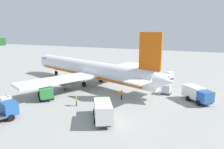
{
  "coord_description": "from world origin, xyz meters",
  "views": [
    {
      "loc": [
        -8.03,
        -4.82,
        12.18
      ],
      "look_at": [
        31.28,
        13.74,
        2.71
      ],
      "focal_mm": 32.57,
      "sensor_mm": 36.0,
      "label": 1
    }
  ],
  "objects_px": {
    "airliner_foreground": "(90,69)",
    "crew_loader_left": "(121,94)",
    "service_truck_fuel": "(103,110)",
    "crew_loader_right": "(76,100)",
    "service_truck_baggage": "(45,90)",
    "crew_marshaller": "(65,87)",
    "service_truck_pushback": "(197,94)",
    "cargo_container_near": "(6,102)",
    "service_truck_catering": "(1,113)",
    "cargo_container_mid": "(169,76)",
    "cargo_container_far": "(166,89)"
  },
  "relations": [
    {
      "from": "service_truck_fuel",
      "to": "crew_marshaller",
      "type": "height_order",
      "value": "service_truck_fuel"
    },
    {
      "from": "crew_marshaller",
      "to": "airliner_foreground",
      "type": "bearing_deg",
      "value": -10.88
    },
    {
      "from": "cargo_container_mid",
      "to": "cargo_container_far",
      "type": "distance_m",
      "value": 13.08
    },
    {
      "from": "service_truck_baggage",
      "to": "service_truck_catering",
      "type": "height_order",
      "value": "service_truck_catering"
    },
    {
      "from": "cargo_container_near",
      "to": "service_truck_fuel",
      "type": "bearing_deg",
      "value": -80.66
    },
    {
      "from": "service_truck_pushback",
      "to": "crew_marshaller",
      "type": "distance_m",
      "value": 25.03
    },
    {
      "from": "crew_marshaller",
      "to": "service_truck_baggage",
      "type": "bearing_deg",
      "value": 169.71
    },
    {
      "from": "service_truck_fuel",
      "to": "service_truck_catering",
      "type": "relative_size",
      "value": 0.92
    },
    {
      "from": "crew_loader_right",
      "to": "crew_loader_left",
      "type": "bearing_deg",
      "value": -42.42
    },
    {
      "from": "service_truck_baggage",
      "to": "crew_loader_right",
      "type": "xyz_separation_m",
      "value": [
        -1.01,
        -7.62,
        -0.34
      ]
    },
    {
      "from": "service_truck_baggage",
      "to": "service_truck_pushback",
      "type": "height_order",
      "value": "service_truck_pushback"
    },
    {
      "from": "service_truck_fuel",
      "to": "cargo_container_mid",
      "type": "relative_size",
      "value": 2.62
    },
    {
      "from": "airliner_foreground",
      "to": "cargo_container_near",
      "type": "distance_m",
      "value": 19.4
    },
    {
      "from": "service_truck_pushback",
      "to": "crew_loader_left",
      "type": "relative_size",
      "value": 3.12
    },
    {
      "from": "cargo_container_mid",
      "to": "crew_loader_right",
      "type": "distance_m",
      "value": 27.73
    },
    {
      "from": "airliner_foreground",
      "to": "crew_marshaller",
      "type": "bearing_deg",
      "value": 169.12
    },
    {
      "from": "service_truck_fuel",
      "to": "crew_loader_right",
      "type": "relative_size",
      "value": 3.59
    },
    {
      "from": "airliner_foreground",
      "to": "service_truck_catering",
      "type": "xyz_separation_m",
      "value": [
        -22.17,
        0.69,
        -2.22
      ]
    },
    {
      "from": "airliner_foreground",
      "to": "cargo_container_mid",
      "type": "height_order",
      "value": "airliner_foreground"
    },
    {
      "from": "service_truck_pushback",
      "to": "crew_loader_right",
      "type": "relative_size",
      "value": 3.06
    },
    {
      "from": "cargo_container_far",
      "to": "service_truck_fuel",
      "type": "bearing_deg",
      "value": 160.38
    },
    {
      "from": "service_truck_fuel",
      "to": "crew_loader_right",
      "type": "distance_m",
      "value": 7.24
    },
    {
      "from": "service_truck_fuel",
      "to": "service_truck_baggage",
      "type": "height_order",
      "value": "service_truck_fuel"
    },
    {
      "from": "airliner_foreground",
      "to": "service_truck_catering",
      "type": "distance_m",
      "value": 22.29
    },
    {
      "from": "service_truck_fuel",
      "to": "crew_loader_left",
      "type": "bearing_deg",
      "value": 6.33
    },
    {
      "from": "crew_marshaller",
      "to": "crew_loader_right",
      "type": "xyz_separation_m",
      "value": [
        -5.73,
        -6.76,
        0.08
      ]
    },
    {
      "from": "cargo_container_far",
      "to": "airliner_foreground",
      "type": "bearing_deg",
      "value": 88.85
    },
    {
      "from": "cargo_container_mid",
      "to": "crew_loader_left",
      "type": "distance_m",
      "value": 20.27
    },
    {
      "from": "service_truck_pushback",
      "to": "cargo_container_near",
      "type": "relative_size",
      "value": 2.5
    },
    {
      "from": "cargo_container_near",
      "to": "cargo_container_mid",
      "type": "distance_m",
      "value": 37.23
    },
    {
      "from": "airliner_foreground",
      "to": "service_truck_fuel",
      "type": "distance_m",
      "value": 20.13
    },
    {
      "from": "service_truck_fuel",
      "to": "crew_loader_right",
      "type": "xyz_separation_m",
      "value": [
        3.1,
        6.52,
        -0.54
      ]
    },
    {
      "from": "service_truck_pushback",
      "to": "cargo_container_far",
      "type": "xyz_separation_m",
      "value": [
        2.2,
        5.64,
        -0.53
      ]
    },
    {
      "from": "airliner_foreground",
      "to": "service_truck_pushback",
      "type": "xyz_separation_m",
      "value": [
        -2.55,
        -23.15,
        -1.92
      ]
    },
    {
      "from": "airliner_foreground",
      "to": "crew_loader_right",
      "type": "bearing_deg",
      "value": -157.71
    },
    {
      "from": "service_truck_fuel",
      "to": "service_truck_baggage",
      "type": "xyz_separation_m",
      "value": [
        4.11,
        14.14,
        -0.2
      ]
    },
    {
      "from": "airliner_foreground",
      "to": "crew_loader_left",
      "type": "relative_size",
      "value": 23.36
    },
    {
      "from": "airliner_foreground",
      "to": "cargo_container_far",
      "type": "xyz_separation_m",
      "value": [
        -0.35,
        -17.51,
        -2.45
      ]
    },
    {
      "from": "service_truck_baggage",
      "to": "service_truck_catering",
      "type": "distance_m",
      "value": 10.25
    },
    {
      "from": "cargo_container_far",
      "to": "crew_marshaller",
      "type": "xyz_separation_m",
      "value": [
        -6.98,
        18.92,
        0.03
      ]
    },
    {
      "from": "service_truck_catering",
      "to": "cargo_container_near",
      "type": "distance_m",
      "value": 4.84
    },
    {
      "from": "crew_loader_left",
      "to": "crew_loader_right",
      "type": "relative_size",
      "value": 0.98
    },
    {
      "from": "airliner_foreground",
      "to": "crew_loader_right",
      "type": "relative_size",
      "value": 22.85
    },
    {
      "from": "service_truck_catering",
      "to": "cargo_container_mid",
      "type": "distance_m",
      "value": 38.51
    },
    {
      "from": "airliner_foreground",
      "to": "crew_marshaller",
      "type": "distance_m",
      "value": 7.84
    },
    {
      "from": "service_truck_baggage",
      "to": "crew_marshaller",
      "type": "distance_m",
      "value": 4.81
    },
    {
      "from": "airliner_foreground",
      "to": "service_truck_catering",
      "type": "relative_size",
      "value": 5.84
    },
    {
      "from": "crew_marshaller",
      "to": "cargo_container_mid",
      "type": "bearing_deg",
      "value": -40.82
    },
    {
      "from": "cargo_container_near",
      "to": "service_truck_catering",
      "type": "bearing_deg",
      "value": -134.23
    },
    {
      "from": "crew_marshaller",
      "to": "crew_loader_left",
      "type": "distance_m",
      "value": 12.27
    }
  ]
}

